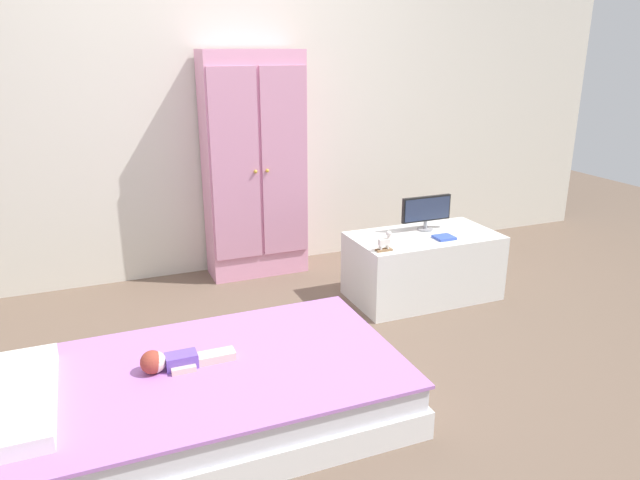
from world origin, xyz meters
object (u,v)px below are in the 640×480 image
at_px(doll, 171,361).
at_px(rocking_horse_toy, 385,242).
at_px(bed, 194,397).
at_px(wardrobe, 255,166).
at_px(tv_monitor, 426,210).
at_px(tv_stand, 423,266).
at_px(book_blue, 444,237).

height_order(doll, rocking_horse_toy, rocking_horse_toy).
relative_size(bed, rocking_horse_toy, 14.93).
xyz_separation_m(wardrobe, tv_monitor, (0.90, -0.73, -0.21)).
relative_size(bed, doll, 4.46).
xyz_separation_m(wardrobe, rocking_horse_toy, (0.47, -0.98, -0.29)).
bearing_deg(tv_stand, doll, -156.20).
distance_m(wardrobe, tv_monitor, 1.17).
bearing_deg(rocking_horse_toy, wardrobe, 115.71).
relative_size(doll, book_blue, 3.40).
bearing_deg(tv_stand, bed, -153.66).
relative_size(bed, wardrobe, 1.16).
height_order(doll, tv_monitor, tv_monitor).
bearing_deg(bed, book_blue, 22.17).
bearing_deg(wardrobe, tv_monitor, -39.01).
height_order(doll, tv_stand, tv_stand).
height_order(doll, book_blue, book_blue).
relative_size(tv_monitor, book_blue, 2.93).
xyz_separation_m(doll, tv_stand, (1.66, 0.73, -0.08)).
distance_m(wardrobe, tv_stand, 1.29).
distance_m(wardrobe, book_blue, 1.34).
relative_size(bed, tv_monitor, 5.16).
distance_m(tv_stand, rocking_horse_toy, 0.48).
relative_size(doll, tv_stand, 0.43).
xyz_separation_m(bed, book_blue, (1.65, 0.67, 0.30)).
height_order(bed, rocking_horse_toy, rocking_horse_toy).
bearing_deg(rocking_horse_toy, tv_stand, 24.81).
bearing_deg(tv_monitor, tv_stand, -124.28).
height_order(bed, book_blue, book_blue).
height_order(bed, tv_monitor, tv_monitor).
bearing_deg(bed, doll, 146.28).
height_order(bed, doll, doll).
bearing_deg(book_blue, wardrobe, 134.53).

